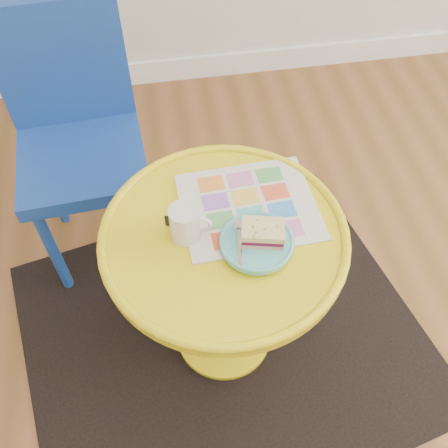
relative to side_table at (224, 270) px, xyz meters
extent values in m
cube|color=white|center=(0.69, 1.46, -0.37)|extent=(4.00, 0.02, 0.12)
cube|color=black|center=(0.00, 0.00, -0.42)|extent=(1.50, 1.35, 0.01)
cylinder|color=yellow|center=(0.00, 0.00, -0.41)|extent=(0.32, 0.32, 0.03)
cylinder|color=yellow|center=(0.00, 0.00, -0.13)|extent=(0.10, 0.10, 0.54)
cylinder|color=yellow|center=(0.00, 0.00, 0.15)|extent=(0.63, 0.63, 0.03)
cylinder|color=#173C96|center=(-0.53, 0.30, -0.22)|extent=(0.04, 0.04, 0.42)
cylinder|color=#173C96|center=(-0.21, 0.32, -0.22)|extent=(0.04, 0.04, 0.42)
cylinder|color=#173C96|center=(-0.55, 0.61, -0.22)|extent=(0.04, 0.04, 0.42)
cylinder|color=#173C96|center=(-0.23, 0.63, -0.22)|extent=(0.04, 0.04, 0.42)
cube|color=#173C96|center=(-0.38, 0.47, 0.03)|extent=(0.42, 0.42, 0.05)
cube|color=#173C96|center=(-0.39, 0.64, 0.26)|extent=(0.40, 0.07, 0.42)
cube|color=silver|center=(0.08, 0.07, 0.17)|extent=(0.36, 0.31, 0.01)
cylinder|color=silver|center=(-0.09, 0.01, 0.22)|extent=(0.07, 0.07, 0.10)
torus|color=silver|center=(-0.06, 0.00, 0.22)|extent=(0.06, 0.03, 0.06)
cylinder|color=#D1B78C|center=(-0.09, 0.01, 0.26)|extent=(0.07, 0.07, 0.01)
cylinder|color=#59BDBA|center=(0.07, -0.05, 0.18)|extent=(0.07, 0.07, 0.01)
cylinder|color=#59BDBA|center=(0.07, -0.05, 0.19)|extent=(0.18, 0.18, 0.01)
cube|color=#D3BC8C|center=(0.09, -0.05, 0.20)|extent=(0.11, 0.09, 0.01)
cube|color=maroon|center=(0.09, -0.05, 0.21)|extent=(0.11, 0.09, 0.01)
cube|color=#EADB8C|center=(0.09, -0.05, 0.23)|extent=(0.11, 0.09, 0.02)
cube|color=silver|center=(0.03, -0.07, 0.20)|extent=(0.03, 0.12, 0.00)
cube|color=silver|center=(0.04, 0.00, 0.19)|extent=(0.02, 0.03, 0.00)
camera|label=1|loc=(-0.12, -0.73, 1.17)|focal=40.00mm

